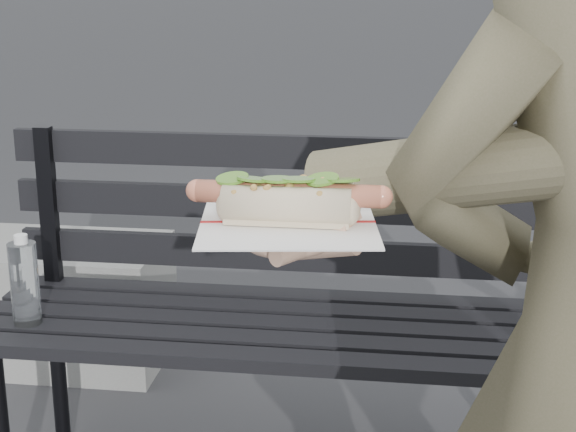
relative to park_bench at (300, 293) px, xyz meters
name	(u,v)px	position (x,y,z in m)	size (l,w,h in m)	color
park_bench	(300,293)	(0.00, 0.00, 0.00)	(1.50, 0.44, 0.88)	black
held_hotdog	(463,177)	(0.30, -0.94, 0.51)	(0.62, 0.32, 0.20)	#4E4D34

